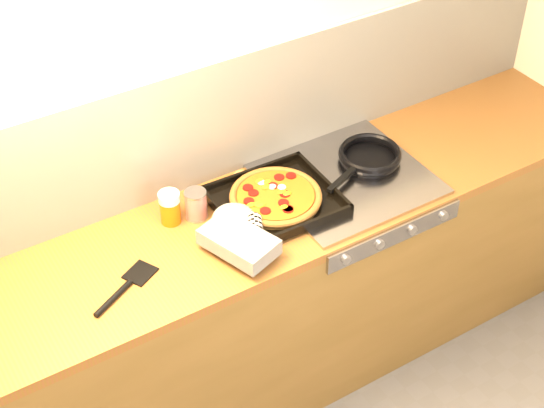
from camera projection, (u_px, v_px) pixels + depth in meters
room_shell at (205, 126)px, 3.05m from camera, size 3.20×3.20×3.20m
counter_run at (248, 306)px, 3.32m from camera, size 3.20×0.62×0.90m
stovetop at (346, 179)px, 3.20m from camera, size 0.60×0.56×0.02m
pizza_on_tray at (264, 208)px, 3.01m from camera, size 0.58×0.50×0.07m
frying_pan at (369, 156)px, 3.26m from camera, size 0.43×0.32×0.04m
tomato_can at (196, 204)px, 3.01m from camera, size 0.09×0.09×0.11m
juice_glass at (170, 207)px, 2.98m from camera, size 0.08×0.08×0.13m
wooden_spoon at (225, 186)px, 3.16m from camera, size 0.28×0.15×0.02m
black_spatula at (125, 288)px, 2.76m from camera, size 0.27×0.18×0.02m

